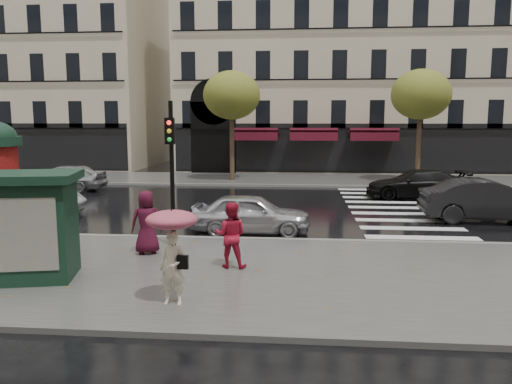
# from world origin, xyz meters

# --- Properties ---
(ground) EXTENTS (160.00, 160.00, 0.00)m
(ground) POSITION_xyz_m (0.00, 0.00, 0.00)
(ground) COLOR black
(ground) RESTS_ON ground
(near_sidewalk) EXTENTS (90.00, 7.00, 0.12)m
(near_sidewalk) POSITION_xyz_m (0.00, -0.50, 0.06)
(near_sidewalk) COLOR #474744
(near_sidewalk) RESTS_ON ground
(far_sidewalk) EXTENTS (90.00, 6.00, 0.12)m
(far_sidewalk) POSITION_xyz_m (0.00, 19.00, 0.06)
(far_sidewalk) COLOR #474744
(far_sidewalk) RESTS_ON ground
(near_kerb) EXTENTS (90.00, 0.25, 0.14)m
(near_kerb) POSITION_xyz_m (0.00, 3.00, 0.07)
(near_kerb) COLOR slate
(near_kerb) RESTS_ON ground
(far_kerb) EXTENTS (90.00, 0.25, 0.14)m
(far_kerb) POSITION_xyz_m (0.00, 16.00, 0.07)
(far_kerb) COLOR slate
(far_kerb) RESTS_ON ground
(zebra_crossing) EXTENTS (3.60, 11.75, 0.01)m
(zebra_crossing) POSITION_xyz_m (6.00, 9.60, 0.01)
(zebra_crossing) COLOR silver
(zebra_crossing) RESTS_ON ground
(bldg_far_corner) EXTENTS (26.00, 14.00, 22.90)m
(bldg_far_corner) POSITION_xyz_m (6.00, 30.00, 11.31)
(bldg_far_corner) COLOR #B7A88C
(bldg_far_corner) RESTS_ON ground
(bldg_far_left) EXTENTS (24.00, 14.00, 22.90)m
(bldg_far_left) POSITION_xyz_m (-22.00, 30.00, 11.31)
(bldg_far_left) COLOR #B7A88C
(bldg_far_left) RESTS_ON ground
(tree_far_left) EXTENTS (3.40, 3.40, 6.64)m
(tree_far_left) POSITION_xyz_m (-2.00, 18.00, 5.17)
(tree_far_left) COLOR #38281C
(tree_far_left) RESTS_ON ground
(tree_far_right) EXTENTS (3.40, 3.40, 6.64)m
(tree_far_right) POSITION_xyz_m (9.00, 18.00, 5.17)
(tree_far_right) COLOR #38281C
(tree_far_right) RESTS_ON ground
(woman_umbrella) EXTENTS (1.01, 1.01, 1.94)m
(woman_umbrella) POSITION_xyz_m (-0.39, -2.65, 1.40)
(woman_umbrella) COLOR beige
(woman_umbrella) RESTS_ON near_sidewalk
(woman_red) EXTENTS (0.84, 0.67, 1.63)m
(woman_red) POSITION_xyz_m (0.40, -0.07, 0.93)
(woman_red) COLOR #B0152E
(woman_red) RESTS_ON near_sidewalk
(man_burgundy) EXTENTS (0.97, 0.77, 1.73)m
(man_burgundy) POSITION_xyz_m (-2.05, 1.01, 0.99)
(man_burgundy) COLOR #430D20
(man_burgundy) RESTS_ON near_sidewalk
(traffic_light) EXTENTS (0.27, 0.39, 4.14)m
(traffic_light) POSITION_xyz_m (-1.51, 1.72, 2.63)
(traffic_light) COLOR black
(traffic_light) RESTS_ON near_sidewalk
(newsstand) EXTENTS (2.35, 2.11, 2.44)m
(newsstand) POSITION_xyz_m (-3.96, -1.30, 1.37)
(newsstand) COLOR black
(newsstand) RESTS_ON near_sidewalk
(car_silver) EXTENTS (3.94, 1.62, 1.34)m
(car_silver) POSITION_xyz_m (0.49, 4.20, 0.67)
(car_silver) COLOR #BCBCC2
(car_silver) RESTS_ON ground
(car_darkgrey) EXTENTS (4.79, 1.74, 1.57)m
(car_darkgrey) POSITION_xyz_m (9.01, 6.89, 0.79)
(car_darkgrey) COLOR black
(car_darkgrey) RESTS_ON ground
(car_white) EXTENTS (5.12, 2.62, 1.38)m
(car_white) POSITION_xyz_m (-8.86, 6.57, 0.69)
(car_white) COLOR silver
(car_white) RESTS_ON ground
(car_black) EXTENTS (4.79, 2.06, 1.37)m
(car_black) POSITION_xyz_m (7.69, 12.42, 0.69)
(car_black) COLOR black
(car_black) RESTS_ON ground
(car_far_silver) EXTENTS (4.28, 1.85, 1.44)m
(car_far_silver) POSITION_xyz_m (-10.35, 13.49, 0.72)
(car_far_silver) COLOR #A5A6AA
(car_far_silver) RESTS_ON ground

